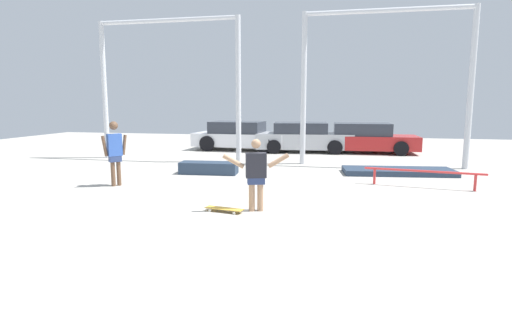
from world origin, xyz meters
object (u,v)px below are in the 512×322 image
Objects in this scene: grind_box at (209,168)px; skateboard at (224,209)px; parked_car_red at (364,138)px; parked_car_white at (240,136)px; skateboarder at (256,172)px; bystander at (115,150)px; manual_pad at (398,171)px; parked_car_silver at (303,138)px; grind_rail at (423,173)px.

skateboard is at bearing -67.40° from grind_box.
parked_car_white is at bearing 179.39° from parked_car_red.
parked_car_red is at bearing 58.88° from skateboarder.
grind_box is 0.40× the size of parked_car_red.
bystander reaches higher than skateboard.
grind_box reaches higher than manual_pad.
grind_box is 6.52m from parked_car_white.
skateboarder is at bearing -95.95° from parked_car_silver.
skateboard is 10.71m from parked_car_silver.
grind_box is (-1.76, 4.23, 0.12)m from skateboard.
manual_pad is at bearing 100.22° from grind_rail.
parked_car_white is (-3.00, 10.48, -0.16)m from skateboarder.
bystander is at bearing 141.65° from skateboarder.
bystander is (-8.13, -1.50, 0.61)m from grind_rail.
parked_car_white is at bearing 140.99° from manual_pad.
bystander reaches higher than parked_car_white.
parked_car_silver is at bearing 2.97° from parked_car_white.
parked_car_silver is (2.41, 6.45, 0.47)m from grind_box.
parked_car_silver is at bearing 69.54° from grind_box.
grind_box is 8.40m from parked_car_red.
parked_car_white reaches higher than manual_pad.
manual_pad is at bearing -84.21° from parked_car_red.
parked_car_silver is (-3.50, 5.25, 0.57)m from manual_pad.
parked_car_red is (-0.76, 5.43, 0.56)m from manual_pad.
skateboard is 5.67m from grind_rail.
manual_pad is 6.34m from parked_car_silver.
grind_box is 6.02m from manual_pad.
skateboarder reaches higher than grind_rail.
grind_rail is at bearing -43.11° from parked_car_white.
grind_box is at bearing -81.08° from parked_car_white.
grind_rail reaches higher than skateboard.
parked_car_white reaches higher than grind_box.
skateboard is 0.19× the size of parked_car_red.
manual_pad is at bearing 62.90° from skateboard.
parked_car_white is 8.87m from bystander.
parked_car_red is at bearing 5.03° from parked_car_white.
manual_pad is 5.51m from parked_car_red.
skateboarder is 5.05m from grind_rail.
skateboarder is at bearing -70.51° from parked_car_white.
bystander reaches higher than grind_box.
parked_car_red is at bearing -2.07° from parked_car_silver.
skateboard is 0.19× the size of parked_car_silver.
skateboard is at bearing -127.40° from manual_pad.
parked_car_silver is at bearing 96.84° from skateboard.
grind_box is at bearing -177.94° from bystander.
manual_pad is 1.13× the size of grind_rail.
parked_car_white is at bearing 95.42° from grind_box.
bystander reaches higher than parked_car_red.
parked_car_red reaches higher than skateboard.
skateboarder is at bearing 109.24° from bystander.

